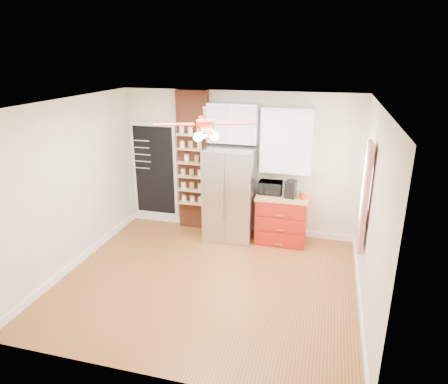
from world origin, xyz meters
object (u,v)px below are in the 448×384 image
(red_cabinet, at_px, (282,219))
(toaster_oven, at_px, (270,188))
(fridge, at_px, (230,193))
(pantry_jar_oats, at_px, (187,158))
(ceiling_fan, at_px, (205,124))
(coffee_maker, at_px, (291,189))
(canister_left, at_px, (304,196))

(red_cabinet, height_order, toaster_oven, toaster_oven)
(fridge, distance_m, toaster_oven, 0.75)
(red_cabinet, bearing_deg, fridge, -177.05)
(red_cabinet, distance_m, pantry_jar_oats, 2.12)
(red_cabinet, xyz_separation_m, ceiling_fan, (-0.92, -1.68, 1.97))
(pantry_jar_oats, bearing_deg, coffee_maker, -5.01)
(coffee_maker, height_order, canister_left, coffee_maker)
(ceiling_fan, relative_size, coffee_maker, 4.53)
(canister_left, relative_size, pantry_jar_oats, 0.91)
(canister_left, bearing_deg, red_cabinet, 164.52)
(canister_left, bearing_deg, ceiling_fan, -129.27)
(pantry_jar_oats, bearing_deg, red_cabinet, -3.91)
(toaster_oven, bearing_deg, canister_left, -14.24)
(red_cabinet, relative_size, canister_left, 7.35)
(coffee_maker, xyz_separation_m, canister_left, (0.24, -0.05, -0.09))
(fridge, bearing_deg, ceiling_fan, -88.24)
(coffee_maker, bearing_deg, pantry_jar_oats, -177.72)
(toaster_oven, height_order, canister_left, toaster_oven)
(red_cabinet, relative_size, coffee_maker, 3.04)
(toaster_oven, bearing_deg, fridge, -171.41)
(fridge, relative_size, coffee_maker, 5.66)
(red_cabinet, height_order, coffee_maker, coffee_maker)
(fridge, bearing_deg, pantry_jar_oats, 168.83)
(toaster_oven, relative_size, canister_left, 3.27)
(toaster_oven, distance_m, canister_left, 0.63)
(red_cabinet, distance_m, ceiling_fan, 2.75)
(ceiling_fan, relative_size, canister_left, 10.95)
(fridge, height_order, canister_left, fridge)
(fridge, bearing_deg, red_cabinet, 2.95)
(red_cabinet, xyz_separation_m, toaster_oven, (-0.24, 0.06, 0.56))
(ceiling_fan, bearing_deg, pantry_jar_oats, 117.71)
(fridge, relative_size, ceiling_fan, 1.25)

